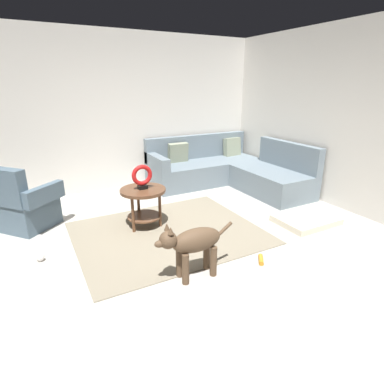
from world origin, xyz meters
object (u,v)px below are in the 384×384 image
Objects in this scene: armchair at (23,206)px; dog_bed_mat at (306,220)px; dog_toy_ball at (40,258)px; side_table at (143,198)px; torus_sculpture at (142,176)px; dog at (193,243)px; dog_toy_rope at (261,260)px; sectional_couch at (228,171)px.

dog_bed_mat is at bearing 23.22° from armchair.
armchair is 1.25× the size of dog_bed_mat.
dog_toy_ball is at bearing -35.27° from armchair.
dog_toy_ball is (-3.34, 0.67, -0.00)m from dog_bed_mat.
torus_sculpture is at bearing -82.87° from side_table.
torus_sculpture is 0.38× the size of dog.
dog_toy_ball is 2.42m from dog_toy_rope.
dog_bed_mat is 9.59× the size of dog_toy_ball.
dog reaches higher than dog_bed_mat.
torus_sculpture is 2.34m from dog_bed_mat.
sectional_couch is 3.46m from armchair.
sectional_couch reaches higher than dog_toy_rope.
sectional_couch is at bearing 20.86° from dog_toy_ball.
sectional_couch is 6.90× the size of torus_sculpture.
dog is 4.77× the size of dog_toy_rope.
armchair reaches higher than side_table.
sectional_couch is 12.66× the size of dog_toy_rope.
dog_toy_ball reaches higher than dog_toy_rope.
dog_bed_mat is 3.41m from dog_toy_ball.
sectional_couch and armchair have the same top height.
dog_bed_mat is (2.03, -0.96, -0.37)m from side_table.
armchair is 1.05m from dog_toy_ball.
dog_bed_mat is 2.08m from dog.
torus_sculpture reaches higher than dog_bed_mat.
torus_sculpture is 3.91× the size of dog_toy_ball.
armchair is 1.18× the size of dog.
torus_sculpture is (-2.03, -0.98, 0.42)m from sectional_couch.
armchair is 1.59m from side_table.
armchair is 5.61× the size of dog_toy_rope.
dog is 0.87m from dog_toy_rope.
sectional_couch is at bearing 63.34° from dog_toy_rope.
sectional_couch is 26.98× the size of dog_toy_ball.
dog_toy_rope is (2.22, -2.17, -0.30)m from armchair.
dog is at bearing -169.10° from dog_bed_mat.
dog_toy_rope is (-1.22, -2.44, -0.26)m from sectional_couch.
dog_bed_mat reaches higher than dog_toy_ball.
dog is (0.02, -1.35, -0.33)m from torus_sculpture.
dog reaches higher than dog_toy_rope.
dog_toy_ball is at bearing 168.74° from dog_bed_mat.
side_table is 0.71× the size of dog.
armchair reaches higher than torus_sculpture.
dog_toy_ball is at bearing -159.14° from sectional_couch.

